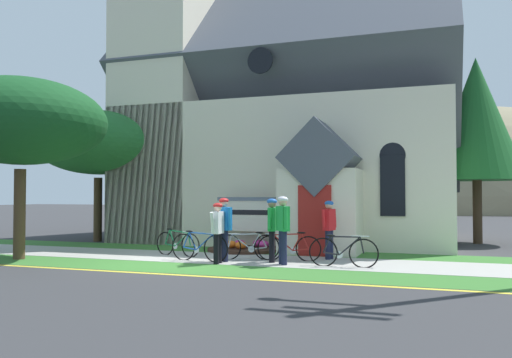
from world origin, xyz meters
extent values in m
plane|color=#333335|center=(0.00, 4.00, 0.00)|extent=(140.00, 140.00, 0.00)
cube|color=#A8A59E|center=(1.23, 1.54, 0.01)|extent=(32.00, 2.54, 0.01)
cube|color=#38722D|center=(1.23, -0.63, 0.00)|extent=(32.00, 1.78, 0.01)
cube|color=#38722D|center=(1.23, 3.67, 0.00)|extent=(24.00, 1.74, 0.01)
cube|color=yellow|center=(1.23, -1.67, 0.00)|extent=(28.00, 0.16, 0.01)
cube|color=beige|center=(1.23, 9.46, 2.58)|extent=(12.45, 9.84, 5.17)
cube|color=#4C515B|center=(1.23, 9.46, 6.92)|extent=(12.95, 10.01, 10.01)
cube|color=beige|center=(-3.37, 6.17, 6.15)|extent=(3.26, 3.26, 12.30)
cube|color=beige|center=(3.47, 3.74, 1.30)|extent=(2.40, 1.60, 2.60)
cube|color=#4C515B|center=(3.47, 3.74, 2.95)|extent=(2.40, 1.80, 2.40)
cube|color=maroon|center=(3.47, 2.92, 1.05)|extent=(1.00, 0.06, 2.10)
cube|color=black|center=(5.58, 4.51, 2.10)|extent=(0.76, 0.06, 1.90)
cone|color=black|center=(5.58, 4.51, 3.05)|extent=(0.80, 0.06, 0.80)
cylinder|color=black|center=(1.23, 4.51, 6.39)|extent=(0.90, 0.06, 0.90)
cube|color=slate|center=(0.11, 4.01, 0.31)|extent=(0.12, 0.12, 0.62)
cube|color=slate|center=(1.82, 3.91, 0.31)|extent=(0.12, 0.12, 0.62)
cube|color=silver|center=(0.97, 3.96, 1.12)|extent=(2.04, 0.20, 1.00)
cube|color=slate|center=(0.97, 3.96, 1.68)|extent=(2.17, 0.24, 0.12)
cube|color=black|center=(0.97, 3.91, 1.24)|extent=(1.63, 0.10, 0.16)
cylinder|color=#382319|center=(0.97, 3.61, 0.05)|extent=(2.34, 2.34, 0.10)
ellipsoid|color=#CC338C|center=(1.58, 3.79, 0.22)|extent=(0.36, 0.36, 0.24)
ellipsoid|color=#CC338C|center=(1.29, 4.14, 0.22)|extent=(0.36, 0.36, 0.24)
ellipsoid|color=#CC338C|center=(0.75, 3.83, 0.22)|extent=(0.36, 0.36, 0.24)
ellipsoid|color=orange|center=(0.59, 3.43, 0.22)|extent=(0.36, 0.36, 0.24)
ellipsoid|color=orange|center=(1.01, 3.25, 0.22)|extent=(0.36, 0.36, 0.24)
torus|color=black|center=(3.57, 1.70, 0.34)|extent=(0.71, 0.11, 0.71)
torus|color=black|center=(2.50, 1.59, 0.34)|extent=(0.71, 0.11, 0.71)
cylinder|color=#A51E19|center=(2.87, 1.63, 0.50)|extent=(0.58, 0.10, 0.45)
cylinder|color=#A51E19|center=(2.98, 1.64, 0.73)|extent=(0.80, 0.12, 0.07)
cylinder|color=#A51E19|center=(3.26, 1.67, 0.52)|extent=(0.27, 0.07, 0.47)
cylinder|color=#A51E19|center=(3.36, 1.68, 0.31)|extent=(0.44, 0.08, 0.09)
cylinder|color=#A51E19|center=(3.47, 1.69, 0.54)|extent=(0.23, 0.06, 0.42)
cylinder|color=#A51E19|center=(2.55, 1.59, 0.52)|extent=(0.12, 0.05, 0.38)
ellipsoid|color=black|center=(3.38, 1.68, 0.77)|extent=(0.25, 0.11, 0.05)
cylinder|color=silver|center=(2.59, 1.59, 0.73)|extent=(0.44, 0.08, 0.03)
cylinder|color=silver|center=(3.14, 1.66, 0.29)|extent=(0.18, 0.04, 0.18)
torus|color=black|center=(-0.90, 1.83, 0.34)|extent=(0.69, 0.23, 0.71)
torus|color=black|center=(0.08, 1.55, 0.34)|extent=(0.69, 0.23, 0.71)
cylinder|color=#19723F|center=(-0.25, 1.64, 0.49)|extent=(0.54, 0.19, 0.44)
cylinder|color=#19723F|center=(-0.36, 1.67, 0.72)|extent=(0.74, 0.25, 0.09)
cylinder|color=#19723F|center=(-0.62, 1.75, 0.52)|extent=(0.26, 0.11, 0.48)
cylinder|color=#19723F|center=(-0.70, 1.77, 0.31)|extent=(0.41, 0.15, 0.09)
cylinder|color=#19723F|center=(-0.81, 1.81, 0.54)|extent=(0.22, 0.09, 0.43)
cylinder|color=#19723F|center=(0.04, 1.56, 0.52)|extent=(0.12, 0.07, 0.37)
ellipsoid|color=black|center=(-0.72, 1.78, 0.78)|extent=(0.25, 0.14, 0.05)
cylinder|color=silver|center=(0.00, 1.57, 0.72)|extent=(0.43, 0.15, 0.03)
cylinder|color=silver|center=(-0.51, 1.72, 0.29)|extent=(0.18, 0.07, 0.18)
torus|color=black|center=(2.39, 1.66, 0.35)|extent=(0.71, 0.25, 0.73)
torus|color=black|center=(1.36, 1.35, 0.35)|extent=(0.71, 0.25, 0.73)
cylinder|color=#B7B7BC|center=(1.71, 1.46, 0.50)|extent=(0.57, 0.20, 0.43)
cylinder|color=#B7B7BC|center=(1.82, 1.49, 0.71)|extent=(0.77, 0.27, 0.06)
cylinder|color=#B7B7BC|center=(2.09, 1.57, 0.51)|extent=(0.27, 0.11, 0.45)
cylinder|color=#B7B7BC|center=(2.18, 1.60, 0.32)|extent=(0.43, 0.16, 0.09)
cylinder|color=#B7B7BC|center=(2.29, 1.64, 0.53)|extent=(0.23, 0.10, 0.39)
cylinder|color=#B7B7BC|center=(1.40, 1.36, 0.52)|extent=(0.13, 0.07, 0.36)
ellipsoid|color=black|center=(2.20, 1.61, 0.75)|extent=(0.25, 0.15, 0.05)
cylinder|color=silver|center=(1.44, 1.38, 0.72)|extent=(0.43, 0.15, 0.03)
cylinder|color=silver|center=(1.97, 1.54, 0.29)|extent=(0.18, 0.07, 0.18)
torus|color=black|center=(4.15, 0.89, 0.35)|extent=(0.74, 0.05, 0.74)
torus|color=black|center=(5.17, 0.90, 0.35)|extent=(0.74, 0.05, 0.74)
cylinder|color=black|center=(4.82, 0.90, 0.53)|extent=(0.55, 0.04, 0.49)
cylinder|color=black|center=(4.71, 0.90, 0.76)|extent=(0.75, 0.05, 0.04)
cylinder|color=black|center=(4.45, 0.89, 0.53)|extent=(0.26, 0.04, 0.47)
cylinder|color=black|center=(4.36, 0.89, 0.33)|extent=(0.41, 0.04, 0.09)
cylinder|color=black|center=(4.24, 0.89, 0.55)|extent=(0.22, 0.04, 0.42)
cylinder|color=black|center=(5.13, 0.90, 0.56)|extent=(0.12, 0.04, 0.41)
ellipsoid|color=black|center=(4.34, 0.89, 0.79)|extent=(0.24, 0.08, 0.05)
cylinder|color=silver|center=(5.09, 0.90, 0.78)|extent=(0.44, 0.03, 0.03)
cylinder|color=silver|center=(4.56, 0.89, 0.30)|extent=(0.18, 0.02, 0.18)
torus|color=black|center=(0.23, 0.83, 0.36)|extent=(0.75, 0.13, 0.76)
torus|color=black|center=(1.26, 0.70, 0.36)|extent=(0.75, 0.13, 0.76)
cylinder|color=#194CA5|center=(0.91, 0.75, 0.53)|extent=(0.56, 0.10, 0.47)
cylinder|color=#194CA5|center=(0.79, 0.76, 0.76)|extent=(0.77, 0.13, 0.06)
cylinder|color=#194CA5|center=(0.52, 0.79, 0.54)|extent=(0.26, 0.07, 0.48)
cylinder|color=#194CA5|center=(0.43, 0.81, 0.33)|extent=(0.42, 0.09, 0.09)
cylinder|color=#194CA5|center=(0.32, 0.82, 0.57)|extent=(0.22, 0.06, 0.43)
cylinder|color=#194CA5|center=(1.22, 0.71, 0.55)|extent=(0.12, 0.05, 0.40)
ellipsoid|color=black|center=(0.41, 0.81, 0.80)|extent=(0.25, 0.11, 0.05)
cylinder|color=silver|center=(1.18, 0.71, 0.77)|extent=(0.44, 0.08, 0.03)
cylinder|color=silver|center=(0.64, 0.78, 0.31)|extent=(0.18, 0.04, 0.18)
cylinder|color=#191E38|center=(3.06, 0.84, 0.44)|extent=(0.15, 0.15, 0.88)
cylinder|color=#191E38|center=(3.17, 0.70, 0.44)|extent=(0.15, 0.15, 0.88)
cube|color=green|center=(3.12, 0.77, 1.20)|extent=(0.47, 0.51, 0.64)
sphere|color=tan|center=(3.12, 0.77, 1.63)|extent=(0.23, 0.23, 0.23)
ellipsoid|color=silver|center=(3.12, 0.77, 1.69)|extent=(0.37, 0.36, 0.16)
cylinder|color=green|center=(2.96, 1.02, 1.23)|extent=(0.09, 0.13, 0.58)
cylinder|color=green|center=(3.27, 0.51, 1.23)|extent=(0.09, 0.12, 0.58)
cylinder|color=#191E38|center=(4.04, 2.41, 0.41)|extent=(0.15, 0.15, 0.82)
cylinder|color=#191E38|center=(4.00, 2.23, 0.41)|extent=(0.15, 0.15, 0.82)
cube|color=red|center=(4.02, 2.32, 1.11)|extent=(0.30, 0.49, 0.59)
sphere|color=tan|center=(4.02, 2.32, 1.52)|extent=(0.21, 0.21, 0.21)
ellipsoid|color=#1E59B2|center=(4.02, 2.32, 1.57)|extent=(0.31, 0.27, 0.15)
cylinder|color=red|center=(4.12, 2.58, 1.14)|extent=(0.09, 0.21, 0.54)
cylinder|color=red|center=(3.92, 2.05, 1.14)|extent=(0.09, 0.24, 0.54)
cylinder|color=black|center=(1.43, 0.51, 0.40)|extent=(0.15, 0.15, 0.79)
cylinder|color=black|center=(1.44, 0.31, 0.40)|extent=(0.15, 0.15, 0.79)
cube|color=silver|center=(1.44, 0.41, 1.08)|extent=(0.22, 0.45, 0.58)
sphere|color=beige|center=(1.44, 0.41, 1.47)|extent=(0.20, 0.20, 0.20)
ellipsoid|color=red|center=(1.44, 0.41, 1.53)|extent=(0.27, 0.23, 0.14)
cylinder|color=silver|center=(1.47, 0.69, 1.11)|extent=(0.09, 0.17, 0.53)
cylinder|color=silver|center=(1.41, 0.14, 1.11)|extent=(0.09, 0.22, 0.53)
cylinder|color=black|center=(2.70, 1.19, 0.42)|extent=(0.15, 0.15, 0.85)
cylinder|color=black|center=(2.73, 1.07, 0.42)|extent=(0.15, 0.15, 0.85)
cube|color=green|center=(2.71, 1.13, 1.16)|extent=(0.30, 0.51, 0.62)
sphere|color=#936B51|center=(2.71, 1.13, 1.58)|extent=(0.22, 0.22, 0.22)
ellipsoid|color=#1E59B2|center=(2.71, 1.13, 1.64)|extent=(0.32, 0.29, 0.15)
cylinder|color=green|center=(2.68, 1.42, 1.19)|extent=(0.09, 0.22, 0.56)
cylinder|color=green|center=(2.74, 0.84, 1.19)|extent=(0.09, 0.10, 0.56)
cylinder|color=#191E38|center=(1.49, 0.81, 0.43)|extent=(0.15, 0.15, 0.86)
cylinder|color=#191E38|center=(1.37, 0.88, 0.43)|extent=(0.15, 0.15, 0.86)
cube|color=blue|center=(1.43, 0.85, 1.17)|extent=(0.52, 0.41, 0.62)
sphere|color=tan|center=(1.43, 0.85, 1.59)|extent=(0.22, 0.22, 0.22)
ellipsoid|color=red|center=(1.43, 0.85, 1.65)|extent=(0.34, 0.35, 0.15)
cylinder|color=blue|center=(1.66, 0.67, 1.20)|extent=(0.09, 0.15, 0.57)
cylinder|color=blue|center=(1.20, 1.03, 1.20)|extent=(0.09, 0.15, 0.57)
cylinder|color=#3D2D1E|center=(8.29, 8.96, 1.18)|extent=(0.33, 0.33, 2.36)
cone|color=#195623|center=(8.29, 8.96, 4.68)|extent=(3.44, 3.44, 4.63)
cylinder|color=#4C3823|center=(-5.70, 5.09, 1.24)|extent=(0.32, 0.32, 2.49)
ellipsoid|color=#23662D|center=(-5.70, 5.09, 3.86)|extent=(4.94, 4.94, 2.50)
cylinder|color=#4C3823|center=(-4.25, -0.50, 1.27)|extent=(0.32, 0.32, 2.54)
ellipsoid|color=#14471E|center=(-4.25, -0.50, 3.89)|extent=(4.78, 4.78, 2.45)
ellipsoid|color=#847A5B|center=(4.92, 60.19, 0.00)|extent=(70.68, 47.04, 25.89)
camera|label=1|loc=(6.97, -12.35, 1.80)|focal=36.96mm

